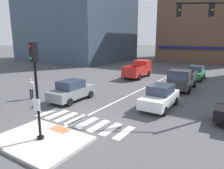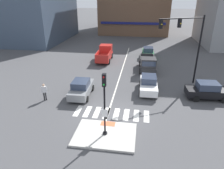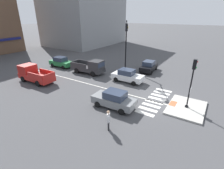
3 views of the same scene
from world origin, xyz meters
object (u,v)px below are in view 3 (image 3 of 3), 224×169
object	(u,v)px
car_white_eastbound_mid	(127,76)
car_grey_westbound_near	(114,99)
car_black_cross_right	(149,66)
pickup_truck_red_westbound_distant	(34,74)
traffic_light_mast	(126,38)
signal_pole	(192,80)
pedestrian_at_curb_left	(108,119)
car_green_eastbound_distant	(61,62)
pickup_truck_charcoal_eastbound_far	(90,67)

from	to	relation	value
car_white_eastbound_mid	car_grey_westbound_near	size ratio (longest dim) A/B	0.99
car_black_cross_right	pickup_truck_red_westbound_distant	xyz separation A→B (m)	(-12.01, 11.02, 0.17)
pickup_truck_red_westbound_distant	car_grey_westbound_near	bearing A→B (deg)	-90.27
traffic_light_mast	car_black_cross_right	world-z (taller)	traffic_light_mast
signal_pole	pedestrian_at_curb_left	world-z (taller)	signal_pole
car_white_eastbound_mid	pickup_truck_red_westbound_distant	distance (m)	12.11
traffic_light_mast	car_grey_westbound_near	bearing A→B (deg)	-157.06
car_black_cross_right	traffic_light_mast	bearing A→B (deg)	121.26
car_green_eastbound_distant	car_grey_westbound_near	xyz separation A→B (m)	(-6.54, -14.48, 0.00)
traffic_light_mast	car_black_cross_right	xyz separation A→B (m)	(1.86, -3.07, -4.24)
pickup_truck_charcoal_eastbound_far	traffic_light_mast	bearing A→B (deg)	-45.25
signal_pole	pickup_truck_red_westbound_distant	world-z (taller)	signal_pole
pedestrian_at_curb_left	pickup_truck_red_westbound_distant	bearing A→B (deg)	76.96
car_black_cross_right	car_white_eastbound_mid	bearing A→B (deg)	172.24
car_green_eastbound_distant	pickup_truck_charcoal_eastbound_far	size ratio (longest dim) A/B	0.80
car_black_cross_right	pedestrian_at_curb_left	bearing A→B (deg)	-169.90
traffic_light_mast	pedestrian_at_curb_left	distance (m)	15.08
car_grey_westbound_near	pickup_truck_red_westbound_distant	xyz separation A→B (m)	(0.06, 12.27, 0.17)
signal_pole	car_grey_westbound_near	bearing A→B (deg)	120.32
pedestrian_at_curb_left	car_black_cross_right	bearing A→B (deg)	10.10
signal_pole	car_green_eastbound_distant	bearing A→B (deg)	81.26
car_white_eastbound_mid	signal_pole	bearing A→B (deg)	-111.36
car_white_eastbound_mid	car_black_cross_right	bearing A→B (deg)	-7.76
traffic_light_mast	car_grey_westbound_near	xyz separation A→B (m)	(-10.20, -4.32, -4.24)
pickup_truck_red_westbound_distant	car_green_eastbound_distant	bearing A→B (deg)	18.84
traffic_light_mast	car_green_eastbound_distant	world-z (taller)	traffic_light_mast
signal_pole	pickup_truck_red_westbound_distant	size ratio (longest dim) A/B	0.88
car_white_eastbound_mid	car_black_cross_right	distance (m)	5.63
car_green_eastbound_distant	pickup_truck_red_westbound_distant	xyz separation A→B (m)	(-6.48, -2.21, 0.17)
traffic_light_mast	signal_pole	bearing A→B (deg)	-123.74
signal_pole	pedestrian_at_curb_left	xyz separation A→B (m)	(-6.54, 4.39, -1.89)
car_white_eastbound_mid	car_grey_westbound_near	distance (m)	6.79
car_green_eastbound_distant	pickup_truck_red_westbound_distant	size ratio (longest dim) A/B	0.80
car_white_eastbound_mid	pedestrian_at_curb_left	xyz separation A→B (m)	(-9.61, -3.46, 0.17)
pickup_truck_charcoal_eastbound_far	pedestrian_at_curb_left	xyz separation A→B (m)	(-9.56, -9.57, 0.00)
pickup_truck_charcoal_eastbound_far	pickup_truck_red_westbound_distant	size ratio (longest dim) A/B	1.01
signal_pole	pedestrian_at_curb_left	distance (m)	8.10
signal_pole	car_black_cross_right	bearing A→B (deg)	39.37
car_grey_westbound_near	pickup_truck_red_westbound_distant	size ratio (longest dim) A/B	0.81
signal_pole	traffic_light_mast	bearing A→B (deg)	56.26
traffic_light_mast	car_white_eastbound_mid	world-z (taller)	traffic_light_mast
car_black_cross_right	pedestrian_at_curb_left	size ratio (longest dim) A/B	2.51
pedestrian_at_curb_left	pickup_truck_charcoal_eastbound_far	bearing A→B (deg)	45.05
signal_pole	car_grey_westbound_near	xyz separation A→B (m)	(-3.42, 5.84, -2.06)
signal_pole	pickup_truck_red_westbound_distant	bearing A→B (deg)	100.50
signal_pole	car_green_eastbound_distant	world-z (taller)	signal_pole
car_green_eastbound_distant	traffic_light_mast	bearing A→B (deg)	-70.19
traffic_light_mast	pickup_truck_charcoal_eastbound_far	world-z (taller)	traffic_light_mast
car_green_eastbound_distant	pickup_truck_charcoal_eastbound_far	distance (m)	6.37
car_green_eastbound_distant	pickup_truck_charcoal_eastbound_far	world-z (taller)	pickup_truck_charcoal_eastbound_far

